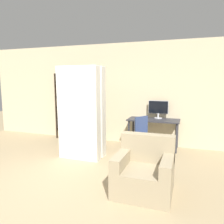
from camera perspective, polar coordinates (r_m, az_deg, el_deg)
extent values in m
plane|color=#9E8966|center=(3.62, -17.58, -20.28)|extent=(16.00, 16.00, 0.00)
cube|color=#C6B793|center=(6.09, 0.43, 4.86)|extent=(8.00, 0.06, 2.70)
cube|color=#2D2D33|center=(5.57, 10.78, -2.03)|extent=(1.27, 0.58, 0.03)
cylinder|color=#2D2D33|center=(5.54, 4.38, -5.90)|extent=(0.05, 0.05, 0.71)
cylinder|color=#2D2D33|center=(5.37, 16.43, -6.67)|extent=(0.05, 0.05, 0.71)
cylinder|color=#2D2D33|center=(5.98, 5.54, -4.87)|extent=(0.05, 0.05, 0.71)
cylinder|color=#2D2D33|center=(5.82, 16.68, -5.54)|extent=(0.05, 0.05, 0.71)
cylinder|color=#B7B7BC|center=(5.72, 11.93, -1.54)|extent=(0.20, 0.20, 0.02)
cylinder|color=#B7B7BC|center=(5.71, 11.95, -0.88)|extent=(0.04, 0.04, 0.11)
cube|color=#B7B7BC|center=(5.69, 12.02, 1.25)|extent=(0.50, 0.02, 0.34)
cube|color=black|center=(5.68, 12.01, 1.24)|extent=(0.48, 0.03, 0.31)
cylinder|color=#4C4C51|center=(5.10, 9.20, -11.22)|extent=(0.52, 0.52, 0.03)
cylinder|color=#4C4C51|center=(5.04, 9.25, -9.12)|extent=(0.05, 0.05, 0.36)
cube|color=navy|center=(4.99, 9.31, -6.85)|extent=(0.60, 0.60, 0.05)
cube|color=navy|center=(5.06, 7.67, -3.69)|extent=(0.24, 0.36, 0.45)
cube|color=#2D2319|center=(6.71, -13.92, 1.55)|extent=(0.02, 0.28, 1.91)
cube|color=#2D2319|center=(6.35, -8.39, 1.33)|extent=(0.02, 0.28, 1.91)
cube|color=#2D2319|center=(6.64, -10.65, 1.57)|extent=(0.75, 0.02, 1.91)
cube|color=#2D2319|center=(6.70, -11.00, -6.62)|extent=(0.71, 0.25, 0.02)
cube|color=#2D2319|center=(6.62, -11.08, -3.98)|extent=(0.71, 0.25, 0.02)
cube|color=#2D2319|center=(6.57, -11.15, -1.29)|extent=(0.71, 0.25, 0.02)
cube|color=#2D2319|center=(6.52, -11.23, 1.44)|extent=(0.71, 0.25, 0.02)
cube|color=#2D2319|center=(6.49, -11.31, 4.21)|extent=(0.71, 0.25, 0.02)
cube|color=#2D2319|center=(6.48, -11.38, 6.99)|extent=(0.71, 0.25, 0.02)
cube|color=#2D2319|center=(6.48, -11.46, 9.77)|extent=(0.71, 0.25, 0.02)
cube|color=brown|center=(6.82, -13.53, -5.50)|extent=(0.03, 0.16, 0.20)
cube|color=orange|center=(6.84, -13.07, -5.52)|extent=(0.02, 0.19, 0.18)
cube|color=teal|center=(6.80, -12.88, -5.21)|extent=(0.03, 0.16, 0.27)
cube|color=brown|center=(6.78, -12.63, -5.39)|extent=(0.03, 0.16, 0.23)
cube|color=#232328|center=(6.79, -13.45, -2.78)|extent=(0.02, 0.20, 0.21)
cube|color=silver|center=(6.78, -13.26, -2.90)|extent=(0.03, 0.20, 0.18)
cube|color=brown|center=(6.73, -13.06, -2.65)|extent=(0.04, 0.19, 0.26)
cube|color=#1E4C9E|center=(6.72, -12.75, -2.82)|extent=(0.03, 0.21, 0.22)
cube|color=silver|center=(6.67, -12.70, -2.77)|extent=(0.02, 0.15, 0.25)
cube|color=brown|center=(6.67, -12.33, -2.88)|extent=(0.04, 0.19, 0.22)
cube|color=teal|center=(6.76, -13.48, -0.21)|extent=(0.02, 0.15, 0.19)
cube|color=#1E4C9E|center=(6.70, -13.55, -0.21)|extent=(0.03, 0.15, 0.21)
cube|color=gold|center=(6.68, -13.34, -0.13)|extent=(0.02, 0.17, 0.23)
cube|color=silver|center=(6.68, -12.97, -0.03)|extent=(0.03, 0.19, 0.25)
cube|color=gold|center=(6.68, -12.53, -0.28)|extent=(0.03, 0.18, 0.19)
cube|color=#7A2D84|center=(6.61, -12.58, -0.11)|extent=(0.02, 0.15, 0.25)
cube|color=brown|center=(6.69, -13.74, 2.55)|extent=(0.02, 0.20, 0.22)
cube|color=#7A2D84|center=(6.69, -13.45, 2.51)|extent=(0.03, 0.14, 0.21)
cube|color=#1E4C9E|center=(6.67, -13.21, 2.50)|extent=(0.03, 0.19, 0.21)
cube|color=#7A2D84|center=(6.61, -13.15, 2.45)|extent=(0.04, 0.18, 0.21)
cube|color=brown|center=(6.60, -12.69, 2.63)|extent=(0.03, 0.18, 0.25)
cube|color=gold|center=(6.58, -12.41, 2.40)|extent=(0.03, 0.15, 0.19)
cube|color=#232328|center=(6.66, -13.85, 5.29)|extent=(0.02, 0.19, 0.23)
cube|color=red|center=(6.65, -13.64, 5.28)|extent=(0.02, 0.19, 0.23)
cube|color=red|center=(6.64, -13.32, 5.46)|extent=(0.03, 0.19, 0.27)
cube|color=red|center=(6.63, -12.93, 5.46)|extent=(0.04, 0.16, 0.26)
cube|color=gold|center=(6.68, -13.81, 8.13)|extent=(0.02, 0.16, 0.26)
cube|color=#1E4C9E|center=(6.64, -13.64, 8.04)|extent=(0.03, 0.16, 0.24)
cube|color=#287A38|center=(6.65, -13.20, 8.06)|extent=(0.03, 0.14, 0.24)
cube|color=gold|center=(6.60, -13.05, 7.96)|extent=(0.03, 0.18, 0.21)
cube|color=silver|center=(4.72, -8.69, -0.38)|extent=(0.92, 0.24, 2.01)
cube|color=beige|center=(4.53, -3.59, -0.66)|extent=(0.01, 0.24, 1.97)
cube|color=silver|center=(5.00, -7.00, 0.12)|extent=(0.92, 0.23, 2.01)
cube|color=beige|center=(4.81, -2.14, -0.13)|extent=(0.01, 0.23, 1.97)
cube|color=gray|center=(3.51, 8.26, -17.23)|extent=(0.85, 0.80, 0.40)
cube|color=gray|center=(3.63, 9.33, -9.17)|extent=(0.85, 0.20, 0.45)
cube|color=gray|center=(3.47, 2.64, -12.09)|extent=(0.16, 0.80, 0.20)
cube|color=gray|center=(3.35, 14.33, -13.09)|extent=(0.16, 0.80, 0.20)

